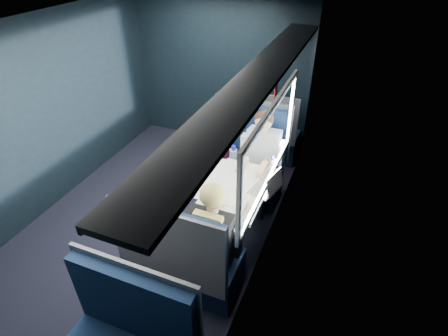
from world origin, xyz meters
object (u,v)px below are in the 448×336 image
at_px(seat_bay_far, 185,261).
at_px(laptop, 269,186).
at_px(table, 235,192).
at_px(woman, 216,233).
at_px(bottle_small, 272,166).
at_px(man, 260,157).
at_px(seat_bay_near, 244,165).
at_px(seat_row_front, 264,135).
at_px(cup, 272,169).

relative_size(seat_bay_far, laptop, 3.52).
bearing_deg(table, woman, -84.55).
bearing_deg(bottle_small, man, 126.77).
bearing_deg(laptop, table, -171.02).
xyz_separation_m(table, seat_bay_near, (-0.20, 0.87, -0.24)).
distance_m(man, bottle_small, 0.39).
bearing_deg(bottle_small, table, -126.04).
xyz_separation_m(seat_bay_near, seat_row_front, (0.02, 0.92, -0.01)).
xyz_separation_m(seat_row_front, cup, (0.48, -1.40, 0.38)).
distance_m(seat_bay_far, woman, 0.43).
relative_size(seat_bay_near, cup, 12.90).
relative_size(seat_bay_near, man, 0.95).
bearing_deg(laptop, seat_bay_far, -119.80).
height_order(table, seat_bay_far, seat_bay_far).
relative_size(seat_bay_near, seat_row_front, 1.09).
height_order(man, laptop, man).
distance_m(seat_bay_near, seat_bay_far, 1.75).
xyz_separation_m(seat_row_front, woman, (0.25, -2.50, 0.32)).
bearing_deg(cup, seat_bay_far, -110.62).
distance_m(seat_bay_near, cup, 0.78).
distance_m(seat_bay_far, laptop, 1.14).
distance_m(laptop, cup, 0.35).
distance_m(seat_row_front, laptop, 1.86).
relative_size(laptop, cup, 3.67).
distance_m(seat_bay_far, man, 1.62).
bearing_deg(woman, seat_row_front, 95.70).
bearing_deg(seat_row_front, bottle_small, -71.27).
relative_size(woman, cup, 13.54).
distance_m(woman, cup, 1.13).
relative_size(seat_row_front, woman, 0.88).
relative_size(table, man, 0.76).
xyz_separation_m(man, woman, (0.00, -1.41, 0.01)).
bearing_deg(laptop, seat_bay_near, 123.90).
bearing_deg(woman, table, 95.45).
bearing_deg(bottle_small, seat_row_front, 108.73).
distance_m(seat_bay_near, woman, 1.63).
height_order(seat_bay_near, man, man).
distance_m(laptop, bottle_small, 0.35).
height_order(table, laptop, laptop).
height_order(bottle_small, cup, bottle_small).
bearing_deg(bottle_small, seat_bay_near, 136.00).
relative_size(seat_row_front, cup, 11.88).
xyz_separation_m(seat_bay_far, bottle_small, (0.47, 1.27, 0.42)).
height_order(seat_bay_far, cup, seat_bay_far).
height_order(seat_bay_far, seat_row_front, seat_bay_far).
bearing_deg(seat_row_front, woman, -84.30).
xyz_separation_m(seat_row_front, man, (0.25, -1.10, 0.31)).
bearing_deg(man, laptop, -66.28).
bearing_deg(laptop, woman, -110.34).
relative_size(woman, bottle_small, 6.10).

